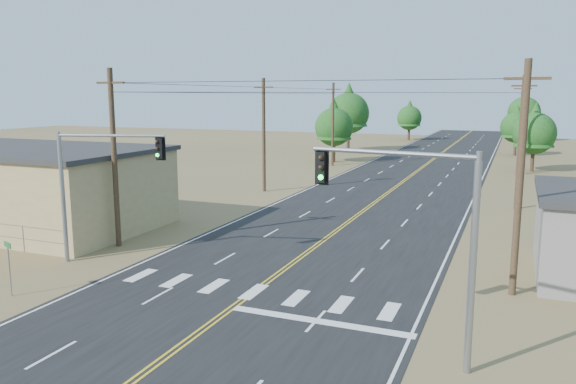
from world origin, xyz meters
The scene contains 18 objects.
ground centered at (0.00, 0.00, 0.00)m, with size 220.00×220.00×0.00m, color olive.
road centered at (0.00, 30.00, 0.01)m, with size 15.00×200.00×0.02m, color black.
building_left centered at (-21.00, 14.00, 2.50)m, with size 20.00×10.00×5.00m, color tan.
utility_pole_left_near centered at (-10.50, 12.00, 5.12)m, with size 1.80×0.30×10.00m.
utility_pole_left_mid centered at (-10.50, 32.00, 5.12)m, with size 1.80×0.30×10.00m.
utility_pole_left_far centered at (-10.50, 52.00, 5.12)m, with size 1.80×0.30×10.00m.
utility_pole_right_near centered at (10.50, 12.00, 5.12)m, with size 1.80×0.30×10.00m.
utility_pole_right_mid centered at (10.50, 32.00, 5.12)m, with size 1.80×0.30×10.00m.
utility_pole_right_far centered at (10.50, 52.00, 5.12)m, with size 1.80×0.30×10.00m.
signal_mast_left centered at (-9.46, 8.94, 4.56)m, with size 5.42×1.68×6.74m.
signal_mast_right centered at (7.72, 4.25, 4.67)m, with size 5.52×1.10×6.93m.
street_sign centered at (-9.44, 3.63, 1.60)m, with size 0.67×0.30×2.39m.
tree_left_near centered at (-11.57, 55.84, 4.97)m, with size 4.88×4.88×8.13m.
tree_left_mid centered at (-14.00, 70.87, 6.41)m, with size 6.29×6.29×10.48m.
tree_left_far centered at (-9.00, 95.08, 4.69)m, with size 4.60×4.60×7.67m.
tree_right_near centered at (12.01, 55.51, 4.78)m, with size 4.69×4.69×7.82m.
tree_right_mid centered at (10.07, 72.90, 4.45)m, with size 4.37×4.37×7.28m.
tree_right_far centered at (11.13, 100.88, 5.92)m, with size 5.80×5.80×9.67m.
Camera 1 is at (10.28, -13.18, 8.54)m, focal length 35.00 mm.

